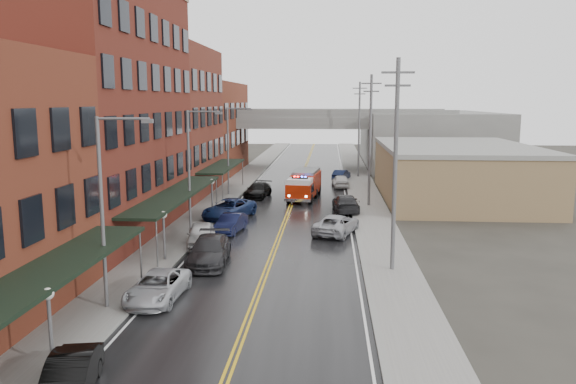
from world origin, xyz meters
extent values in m
cube|color=black|center=(0.00, 30.00, 0.01)|extent=(11.00, 160.00, 0.02)
cube|color=slate|center=(-7.30, 30.00, 0.07)|extent=(3.00, 160.00, 0.15)
cube|color=slate|center=(7.30, 30.00, 0.07)|extent=(3.00, 160.00, 0.15)
cube|color=gray|center=(-5.65, 30.00, 0.07)|extent=(0.30, 160.00, 0.15)
cube|color=gray|center=(5.65, 30.00, 0.07)|extent=(0.30, 160.00, 0.15)
cube|color=#581B17|center=(-13.30, 23.00, 9.00)|extent=(9.00, 20.00, 18.00)
cube|color=#5F2D1C|center=(-13.30, 40.50, 7.50)|extent=(9.00, 15.00, 15.00)
cube|color=maroon|center=(-13.30, 58.00, 6.00)|extent=(9.00, 20.00, 12.00)
cube|color=#91744E|center=(16.00, 40.00, 2.50)|extent=(14.00, 22.00, 5.00)
cube|color=slate|center=(18.00, 70.00, 4.00)|extent=(18.00, 30.00, 8.00)
cube|color=black|center=(-7.50, 4.00, 3.00)|extent=(2.60, 16.00, 0.18)
cylinder|color=slate|center=(-6.35, 11.60, 1.50)|extent=(0.10, 0.10, 3.00)
cube|color=black|center=(-7.50, 23.00, 3.00)|extent=(2.60, 18.00, 0.18)
cylinder|color=slate|center=(-6.35, 14.40, 1.50)|extent=(0.10, 0.10, 3.00)
cylinder|color=slate|center=(-6.35, 31.60, 1.50)|extent=(0.10, 0.10, 3.00)
cube|color=black|center=(-7.50, 40.50, 3.00)|extent=(2.60, 13.00, 0.18)
cylinder|color=slate|center=(-6.35, 34.40, 1.50)|extent=(0.10, 0.10, 3.00)
cylinder|color=slate|center=(-6.35, 46.60, 1.50)|extent=(0.10, 0.10, 3.00)
cylinder|color=#59595B|center=(-6.40, 2.00, 1.40)|extent=(0.14, 0.14, 2.80)
sphere|color=silver|center=(-6.40, 2.00, 2.90)|extent=(0.44, 0.44, 0.44)
cylinder|color=#59595B|center=(-6.40, 16.00, 1.40)|extent=(0.14, 0.14, 2.80)
sphere|color=silver|center=(-6.40, 16.00, 2.90)|extent=(0.44, 0.44, 0.44)
cylinder|color=#59595B|center=(-6.40, 30.00, 1.40)|extent=(0.14, 0.14, 2.80)
sphere|color=silver|center=(-6.40, 30.00, 2.90)|extent=(0.44, 0.44, 0.44)
cylinder|color=#59595B|center=(-6.80, 8.00, 4.50)|extent=(0.18, 0.18, 9.00)
cylinder|color=#59595B|center=(-5.60, 8.00, 8.90)|extent=(2.40, 0.12, 0.12)
cube|color=#59595B|center=(-4.50, 8.00, 8.80)|extent=(0.50, 0.22, 0.18)
cylinder|color=#59595B|center=(-6.80, 24.00, 4.50)|extent=(0.18, 0.18, 9.00)
cylinder|color=#59595B|center=(-5.60, 24.00, 8.90)|extent=(2.40, 0.12, 0.12)
cube|color=#59595B|center=(-4.50, 24.00, 8.80)|extent=(0.50, 0.22, 0.18)
cylinder|color=#59595B|center=(-6.80, 40.00, 4.50)|extent=(0.18, 0.18, 9.00)
cylinder|color=#59595B|center=(-5.60, 40.00, 8.90)|extent=(2.40, 0.12, 0.12)
cube|color=#59595B|center=(-4.50, 40.00, 8.80)|extent=(0.50, 0.22, 0.18)
cylinder|color=#59595B|center=(7.20, 15.00, 6.00)|extent=(0.24, 0.24, 12.00)
cube|color=#59595B|center=(7.20, 15.00, 11.20)|extent=(1.80, 0.12, 0.12)
cube|color=#59595B|center=(7.20, 15.00, 10.50)|extent=(1.40, 0.12, 0.12)
cylinder|color=#59595B|center=(7.20, 35.00, 6.00)|extent=(0.24, 0.24, 12.00)
cube|color=#59595B|center=(7.20, 35.00, 11.20)|extent=(1.80, 0.12, 0.12)
cube|color=#59595B|center=(7.20, 35.00, 10.50)|extent=(1.40, 0.12, 0.12)
cylinder|color=#59595B|center=(7.20, 55.00, 6.00)|extent=(0.24, 0.24, 12.00)
cube|color=#59595B|center=(7.20, 55.00, 11.20)|extent=(1.80, 0.12, 0.12)
cube|color=#59595B|center=(7.20, 55.00, 10.50)|extent=(1.40, 0.12, 0.12)
cube|color=slate|center=(0.00, 62.00, 6.75)|extent=(40.00, 10.00, 1.50)
cube|color=slate|center=(-11.00, 62.00, 3.00)|extent=(1.60, 8.00, 6.00)
cube|color=slate|center=(11.00, 62.00, 3.00)|extent=(1.60, 8.00, 6.00)
cube|color=#AE1F08|center=(1.20, 39.84, 1.48)|extent=(2.99, 5.48, 2.00)
cube|color=#AE1F08|center=(0.76, 36.15, 1.19)|extent=(2.66, 2.74, 1.43)
cube|color=silver|center=(0.76, 36.15, 2.14)|extent=(2.52, 2.54, 0.48)
cube|color=black|center=(0.78, 36.34, 1.48)|extent=(2.57, 1.80, 0.76)
cube|color=slate|center=(1.20, 39.84, 2.62)|extent=(2.71, 5.08, 0.29)
cube|color=black|center=(0.76, 36.15, 2.46)|extent=(1.54, 0.45, 0.13)
sphere|color=#FF0C0C|center=(0.24, 36.22, 2.53)|extent=(0.19, 0.19, 0.19)
sphere|color=#1933FF|center=(1.28, 36.09, 2.53)|extent=(0.19, 0.19, 0.19)
cylinder|color=black|center=(-0.30, 36.18, 0.48)|extent=(0.99, 0.44, 0.95)
cylinder|color=black|center=(1.78, 35.93, 0.48)|extent=(0.99, 0.44, 0.95)
cylinder|color=black|center=(0.10, 39.49, 0.48)|extent=(0.99, 0.44, 0.95)
cylinder|color=black|center=(2.18, 39.24, 0.48)|extent=(0.99, 0.44, 0.95)
cylinder|color=black|center=(0.39, 41.86, 0.48)|extent=(0.99, 0.44, 0.95)
cylinder|color=black|center=(2.47, 41.61, 0.48)|extent=(0.99, 0.44, 0.95)
imported|color=black|center=(-4.93, 0.30, 0.68)|extent=(2.21, 4.31, 1.36)
imported|color=#AFB2B8|center=(-4.79, 9.43, 0.68)|extent=(2.46, 4.97, 1.36)
imported|color=#242426|center=(-3.60, 15.70, 0.81)|extent=(2.62, 5.70, 1.61)
imported|color=silver|center=(-5.00, 19.77, 0.78)|extent=(2.67, 4.84, 1.56)
imported|color=black|center=(-3.73, 23.84, 0.69)|extent=(2.07, 4.35, 1.38)
imported|color=navy|center=(-4.73, 28.80, 0.80)|extent=(4.38, 6.31, 1.60)
imported|color=black|center=(-3.65, 39.20, 0.73)|extent=(2.65, 5.22, 1.45)
imported|color=#A0A1A8|center=(4.11, 23.95, 0.72)|extent=(3.91, 5.67, 1.44)
imported|color=black|center=(5.00, 32.24, 0.77)|extent=(2.48, 5.42, 1.54)
imported|color=silver|center=(4.80, 46.20, 0.74)|extent=(2.08, 4.45, 1.47)
imported|color=black|center=(5.00, 52.11, 0.66)|extent=(2.44, 4.26, 1.33)
camera|label=1|loc=(3.55, -16.41, 9.70)|focal=35.00mm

